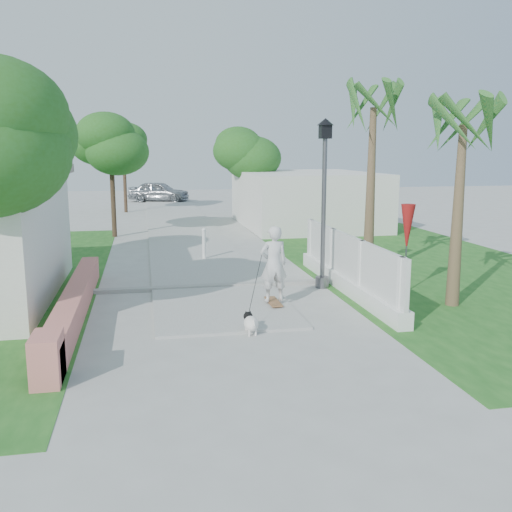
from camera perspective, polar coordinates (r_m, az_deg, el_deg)
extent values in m
plane|color=#B7B7B2|center=(9.66, -0.07, -11.56)|extent=(90.00, 90.00, 0.00)
cube|color=#B7B7B2|center=(29.06, -7.65, 3.31)|extent=(3.20, 36.00, 0.06)
cube|color=#999993|center=(15.31, -4.38, -3.04)|extent=(6.50, 0.25, 0.10)
cube|color=#205C1D|center=(19.25, 16.03, -0.75)|extent=(8.00, 20.00, 0.01)
cube|color=#D3796C|center=(13.31, -17.65, -4.48)|extent=(0.45, 8.00, 0.60)
cube|color=#D3796C|center=(9.68, -20.17, -9.65)|extent=(0.45, 0.80, 0.80)
cube|color=white|center=(15.10, 9.01, -2.75)|extent=(0.35, 7.00, 0.40)
cube|color=white|center=(14.94, 9.09, 0.05)|extent=(0.10, 7.00, 1.10)
cube|color=white|center=(12.10, 14.27, -3.58)|extent=(0.14, 0.14, 1.50)
cube|color=white|center=(14.07, 10.47, -1.47)|extent=(0.14, 0.14, 1.50)
cube|color=white|center=(16.09, 7.61, 0.12)|extent=(0.14, 0.14, 1.50)
cube|color=white|center=(17.97, 5.58, 1.25)|extent=(0.14, 0.14, 1.50)
cube|color=silver|center=(27.97, 4.97, 5.70)|extent=(6.00, 8.00, 2.60)
cylinder|color=#59595E|center=(15.41, 6.62, -2.61)|extent=(0.36, 0.36, 0.30)
cylinder|color=#59595E|center=(15.10, 6.77, 4.25)|extent=(0.12, 0.12, 4.00)
cube|color=black|center=(15.02, 6.94, 12.24)|extent=(0.28, 0.28, 0.35)
cone|color=black|center=(15.03, 6.97, 13.19)|extent=(0.44, 0.44, 0.18)
cylinder|color=white|center=(19.14, -5.22, 1.06)|extent=(0.12, 0.12, 1.00)
sphere|color=white|center=(19.06, -5.25, 2.60)|extent=(0.14, 0.14, 0.14)
cylinder|color=#59595E|center=(15.03, 14.77, 0.09)|extent=(0.04, 0.04, 2.00)
cone|color=#A31717|center=(14.92, 14.90, 2.73)|extent=(0.36, 0.36, 1.20)
cylinder|color=#4C3826|center=(12.23, -24.17, 1.58)|extent=(0.20, 0.20, 3.85)
ellipsoid|color=#275C1A|center=(11.87, -24.17, 11.04)|extent=(3.06, 3.06, 2.30)
cylinder|color=#4C3826|center=(17.79, -23.38, 3.59)|extent=(0.20, 0.20, 3.50)
ellipsoid|color=#275C1A|center=(17.70, -23.73, 8.41)|extent=(3.20, 3.20, 2.40)
ellipsoid|color=#275C1A|center=(17.46, -23.31, 9.58)|extent=(2.72, 2.72, 2.05)
cylinder|color=#4C3826|center=(24.88, -14.13, 6.27)|extent=(0.20, 0.20, 3.85)
ellipsoid|color=#275C1A|center=(24.82, -14.30, 10.07)|extent=(3.40, 3.40, 2.55)
ellipsoid|color=#275C1A|center=(24.61, -13.89, 10.91)|extent=(2.89, 2.89, 2.18)
ellipsoid|color=#275C1A|center=(25.04, -14.82, 11.66)|extent=(2.55, 2.55, 1.90)
cylinder|color=#4C3826|center=(29.26, -1.43, 6.83)|extent=(0.20, 0.20, 3.50)
ellipsoid|color=#275C1A|center=(29.20, -1.44, 9.77)|extent=(3.00, 3.00, 2.25)
ellipsoid|color=#275C1A|center=(29.04, -0.98, 10.46)|extent=(2.55, 2.55, 1.92)
ellipsoid|color=#275C1A|center=(29.37, -1.91, 11.14)|extent=(2.25, 2.25, 1.68)
cylinder|color=#4C3826|center=(34.84, -12.99, 7.45)|extent=(0.20, 0.20, 3.85)
ellipsoid|color=#275C1A|center=(34.80, -13.10, 10.16)|extent=(3.20, 3.20, 2.40)
ellipsoid|color=#275C1A|center=(34.60, -12.80, 10.75)|extent=(2.72, 2.72, 2.05)
ellipsoid|color=#275C1A|center=(35.01, -13.48, 11.29)|extent=(2.40, 2.40, 1.79)
cone|color=brown|center=(16.58, 11.37, 6.06)|extent=(0.32, 0.32, 4.80)
cone|color=brown|center=(14.02, 19.50, 3.65)|extent=(0.32, 0.32, 4.20)
cube|color=#98643D|center=(13.55, 1.75, -4.57)|extent=(0.32, 0.95, 0.02)
imported|color=silver|center=(13.34, 1.77, -0.80)|extent=(0.68, 0.47, 1.80)
cylinder|color=gray|center=(13.24, 1.71, -5.24)|extent=(0.03, 0.07, 0.07)
cylinder|color=gray|center=(13.27, 2.42, -5.20)|extent=(0.03, 0.07, 0.07)
cylinder|color=gray|center=(13.87, 1.10, -4.50)|extent=(0.03, 0.07, 0.07)
cylinder|color=gray|center=(13.90, 1.78, -4.47)|extent=(0.03, 0.07, 0.07)
ellipsoid|color=white|center=(11.46, -0.50, -6.78)|extent=(0.32, 0.49, 0.30)
sphere|color=black|center=(11.64, -0.80, -6.05)|extent=(0.19, 0.19, 0.19)
sphere|color=white|center=(11.73, -0.92, -6.03)|extent=(0.09, 0.09, 0.09)
cone|color=black|center=(11.60, -1.01, -5.64)|extent=(0.06, 0.06, 0.07)
cone|color=black|center=(11.62, -0.59, -5.61)|extent=(0.06, 0.06, 0.07)
cylinder|color=white|center=(11.59, -0.97, -7.39)|extent=(0.04, 0.04, 0.13)
cylinder|color=white|center=(11.62, -0.33, -7.33)|extent=(0.04, 0.04, 0.13)
cylinder|color=white|center=(11.39, -0.67, -7.72)|extent=(0.04, 0.04, 0.13)
cylinder|color=white|center=(11.42, -0.02, -7.66)|extent=(0.04, 0.04, 0.13)
cylinder|color=white|center=(11.23, -0.19, -6.72)|extent=(0.04, 0.12, 0.11)
imported|color=#B5B8BD|center=(41.65, -9.68, 6.38)|extent=(4.60, 3.02, 1.46)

